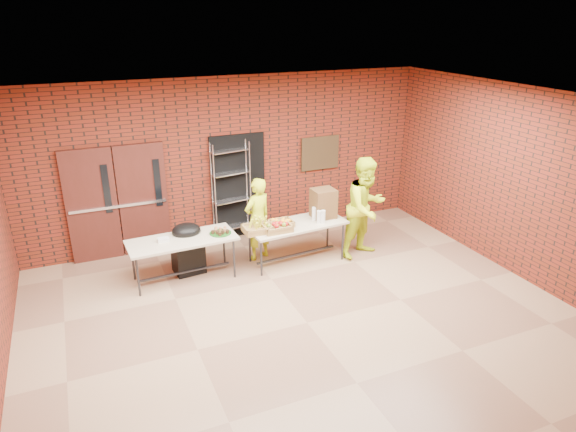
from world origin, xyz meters
The scene contains 19 objects.
room centered at (0.00, 0.00, 1.60)m, with size 8.08×7.08×3.28m.
double_doors centered at (-2.20, 3.44, 1.05)m, with size 1.78×0.12×2.10m.
dark_doorway centered at (0.10, 3.46, 1.05)m, with size 1.10×0.06×2.10m, color black.
bronze_plaque centered at (1.90, 3.45, 1.55)m, with size 0.85×0.04×0.70m, color #3A2C17.
wire_rack centered at (-0.09, 3.32, 1.00)m, with size 0.73×0.24×2.00m, color silver, non-canonical shape.
table_left centered at (-1.36, 2.07, 0.68)m, with size 1.83×0.83×0.74m.
table_right centered at (0.69, 1.94, 0.68)m, with size 1.85×0.89×0.74m.
basket_bananas centered at (-0.09, 1.86, 0.80)m, with size 0.48×0.37×0.15m.
basket_oranges centered at (0.39, 1.94, 0.79)m, with size 0.41×0.32×0.13m.
basket_apples centered at (0.25, 1.78, 0.80)m, with size 0.49×0.38×0.15m.
muffin_tray centered at (-0.70, 2.04, 0.78)m, with size 0.37×0.37×0.09m.
napkin_box centered at (-1.66, 2.10, 0.77)m, with size 0.19×0.12×0.06m, color silver.
coffee_dispenser centered at (1.27, 2.03, 1.01)m, with size 0.41×0.37×0.54m, color brown.
cup_stack_front centered at (1.07, 1.80, 0.85)m, with size 0.08×0.08×0.24m, color silver.
cup_stack_mid centered at (1.14, 1.78, 0.86)m, with size 0.08×0.08×0.24m, color silver.
cup_stack_back centered at (1.05, 1.96, 0.86)m, with size 0.08×0.08×0.25m, color silver.
covered_grill centered at (-1.23, 2.29, 0.46)m, with size 0.54×0.47×0.92m.
volunteer_woman centered at (0.09, 2.32, 0.78)m, with size 0.57×0.37×1.55m, color #C9DF18.
volunteer_man centered at (1.97, 1.68, 0.94)m, with size 0.92×0.72×1.89m, color #C9DF18.
Camera 1 is at (-2.82, -5.82, 4.29)m, focal length 32.00 mm.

